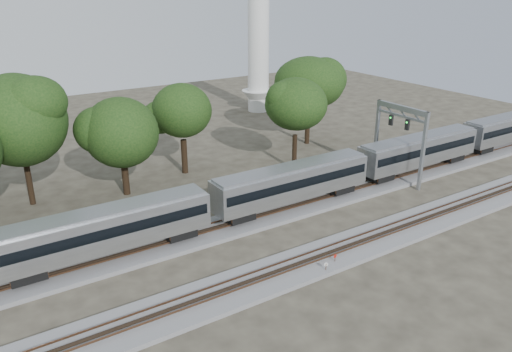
# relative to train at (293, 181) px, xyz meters

# --- Properties ---
(ground) EXTENTS (160.00, 160.00, 0.00)m
(ground) POSITION_rel_train_xyz_m (-11.11, -6.00, -3.40)
(ground) COLOR #383328
(ground) RESTS_ON ground
(track_far) EXTENTS (160.00, 5.00, 0.73)m
(track_far) POSITION_rel_train_xyz_m (-11.11, -0.00, -3.20)
(track_far) COLOR slate
(track_far) RESTS_ON ground
(track_near) EXTENTS (160.00, 5.00, 0.73)m
(track_near) POSITION_rel_train_xyz_m (-11.11, -10.00, -3.20)
(track_near) COLOR slate
(track_near) RESTS_ON ground
(train) EXTENTS (97.30, 3.36, 4.96)m
(train) POSITION_rel_train_xyz_m (0.00, 0.00, 0.00)
(train) COLOR silver
(train) RESTS_ON ground
(switch_stand_red) EXTENTS (0.34, 0.06, 1.08)m
(switch_stand_red) POSITION_rel_train_xyz_m (-3.82, -11.34, -2.72)
(switch_stand_red) COLOR #512D19
(switch_stand_red) RESTS_ON ground
(switch_stand_white) EXTENTS (0.34, 0.18, 1.12)m
(switch_stand_white) POSITION_rel_train_xyz_m (-5.43, -12.00, -2.69)
(switch_stand_white) COLOR #512D19
(switch_stand_white) RESTS_ON ground
(switch_lever) EXTENTS (0.50, 0.30, 0.30)m
(switch_lever) POSITION_rel_train_xyz_m (-2.67, -11.44, -3.25)
(switch_lever) COLOR #512D19
(switch_lever) RESTS_ON ground
(signal_gantry) EXTENTS (0.67, 7.89, 9.59)m
(signal_gantry) POSITION_rel_train_xyz_m (16.06, 0.00, 3.59)
(signal_gantry) COLOR gray
(signal_gantry) RESTS_ON ground
(tree_3) EXTENTS (9.91, 9.91, 13.97)m
(tree_3) POSITION_rel_train_xyz_m (-23.77, 17.14, 6.33)
(tree_3) COLOR black
(tree_3) RESTS_ON ground
(tree_4) EXTENTS (7.67, 7.67, 10.82)m
(tree_4) POSITION_rel_train_xyz_m (-13.88, 14.09, 4.13)
(tree_4) COLOR black
(tree_4) RESTS_ON ground
(tree_5) EXTENTS (8.48, 8.48, 11.96)m
(tree_5) POSITION_rel_train_xyz_m (-5.04, 16.83, 4.92)
(tree_5) COLOR black
(tree_5) RESTS_ON ground
(tree_6) EXTENTS (9.01, 9.01, 12.71)m
(tree_6) POSITION_rel_train_xyz_m (7.75, 10.08, 5.45)
(tree_6) COLOR black
(tree_6) RESTS_ON ground
(tree_7) EXTENTS (9.59, 9.59, 13.52)m
(tree_7) POSITION_rel_train_xyz_m (16.30, 18.17, 6.02)
(tree_7) COLOR black
(tree_7) RESTS_ON ground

